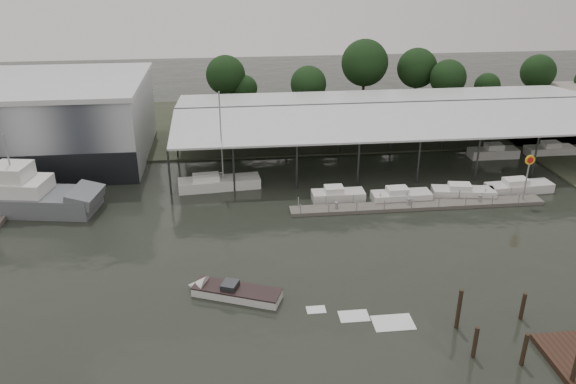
{
  "coord_description": "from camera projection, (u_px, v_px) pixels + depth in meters",
  "views": [
    {
      "loc": [
        -5.1,
        -43.31,
        26.4
      ],
      "look_at": [
        0.77,
        9.99,
        2.5
      ],
      "focal_mm": 35.0,
      "sensor_mm": 36.0,
      "label": 1
    }
  ],
  "objects": [
    {
      "name": "covered_boat_shed",
      "position": [
        393.0,
        108.0,
        75.21
      ],
      "size": [
        58.24,
        24.0,
        6.96
      ],
      "color": "silver",
      "rests_on": "ground"
    },
    {
      "name": "floating_dock",
      "position": [
        418.0,
        205.0,
        61.08
      ],
      "size": [
        28.0,
        2.0,
        1.4
      ],
      "color": "#615D56",
      "rests_on": "ground"
    },
    {
      "name": "moored_cruiser_0",
      "position": [
        337.0,
        195.0,
        62.61
      ],
      "size": [
        5.86,
        2.21,
        1.7
      ],
      "rotation": [
        0.0,
        0.0,
        0.0
      ],
      "color": "silver",
      "rests_on": "ground"
    },
    {
      "name": "storage_warehouse",
      "position": [
        51.0,
        120.0,
        72.82
      ],
      "size": [
        24.5,
        20.5,
        10.5
      ],
      "color": "#AEB3B9",
      "rests_on": "ground"
    },
    {
      "name": "mooring_pilings",
      "position": [
        511.0,
        346.0,
        38.54
      ],
      "size": [
        5.71,
        9.76,
        3.91
      ],
      "color": "#35251A",
      "rests_on": "ground"
    },
    {
      "name": "moored_cruiser_1",
      "position": [
        401.0,
        196.0,
        62.36
      ],
      "size": [
        6.62,
        2.34,
        1.7
      ],
      "rotation": [
        0.0,
        0.0,
        0.02
      ],
      "color": "silver",
      "rests_on": "ground"
    },
    {
      "name": "grey_trawler",
      "position": [
        26.0,
        197.0,
        59.86
      ],
      "size": [
        16.18,
        7.39,
        8.84
      ],
      "rotation": [
        0.0,
        0.0,
        -0.17
      ],
      "color": "#5B5F65",
      "rests_on": "ground"
    },
    {
      "name": "moored_cruiser_3",
      "position": [
        518.0,
        187.0,
        64.69
      ],
      "size": [
        7.87,
        2.75,
        1.7
      ],
      "rotation": [
        0.0,
        0.0,
        0.07
      ],
      "color": "silver",
      "rests_on": "ground"
    },
    {
      "name": "shell_fuel_sign",
      "position": [
        528.0,
        169.0,
        60.76
      ],
      "size": [
        1.1,
        0.18,
        5.55
      ],
      "color": "gray",
      "rests_on": "ground"
    },
    {
      "name": "moored_cruiser_2",
      "position": [
        463.0,
        192.0,
        63.3
      ],
      "size": [
        7.18,
        3.31,
        1.7
      ],
      "rotation": [
        0.0,
        0.0,
        -0.17
      ],
      "color": "silver",
      "rests_on": "ground"
    },
    {
      "name": "ground",
      "position": [
        292.0,
        262.0,
        50.58
      ],
      "size": [
        200.0,
        200.0,
        0.0
      ],
      "primitive_type": "plane",
      "color": "black",
      "rests_on": "ground"
    },
    {
      "name": "white_sailboat",
      "position": [
        218.0,
        183.0,
        65.63
      ],
      "size": [
        9.67,
        3.46,
        11.69
      ],
      "rotation": [
        0.0,
        0.0,
        0.09
      ],
      "color": "silver",
      "rests_on": "ground"
    },
    {
      "name": "horizon_tree_line",
      "position": [
        389.0,
        73.0,
        94.01
      ],
      "size": [
        68.09,
        11.93,
        11.8
      ],
      "color": "#322016",
      "rests_on": "ground"
    },
    {
      "name": "speedboat_underway",
      "position": [
        229.0,
        291.0,
        45.69
      ],
      "size": [
        18.03,
        8.55,
        2.0
      ],
      "rotation": [
        0.0,
        0.0,
        2.76
      ],
      "color": "silver",
      "rests_on": "ground"
    },
    {
      "name": "land_strip_far",
      "position": [
        261.0,
        124.0,
        88.67
      ],
      "size": [
        140.0,
        30.0,
        0.3
      ],
      "color": "#383D2E",
      "rests_on": "ground"
    }
  ]
}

